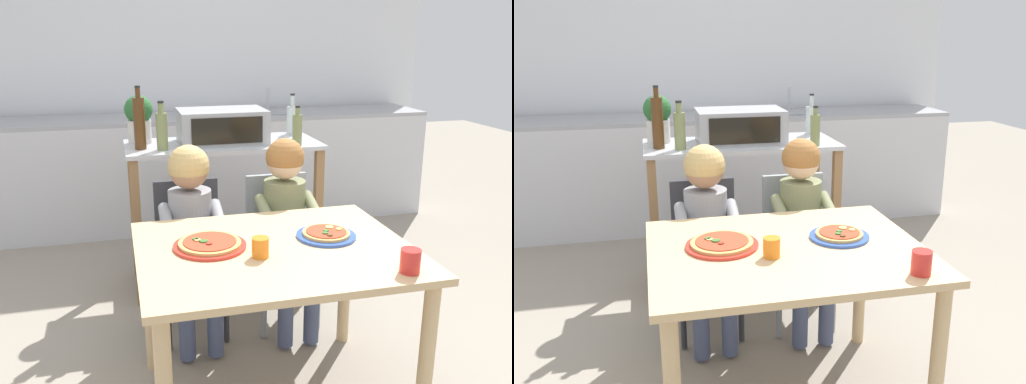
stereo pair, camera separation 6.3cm
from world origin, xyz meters
TOP-DOWN VIEW (x-y plane):
  - ground_plane at (0.00, 1.13)m, footprint 11.32×11.32m
  - back_wall_tiled at (0.00, 2.89)m, footprint 4.46×0.12m
  - kitchen_counter at (0.00, 2.48)m, footprint 4.01×0.60m
  - kitchen_island_cart at (0.04, 1.28)m, footprint 1.19×0.52m
  - toaster_oven at (0.04, 1.28)m, footprint 0.53×0.35m
  - bottle_clear_vinegar at (0.46, 1.08)m, footprint 0.06×0.06m
  - bottle_dark_olive_oil at (-0.34, 1.15)m, footprint 0.07×0.07m
  - bottle_squat_spirits at (0.55, 1.46)m, footprint 0.08×0.08m
  - bottle_brown_beer at (-0.46, 1.21)m, footprint 0.07×0.07m
  - potted_herb_plant at (-0.45, 1.39)m, footprint 0.17×0.17m
  - dining_table at (0.00, 0.00)m, footprint 1.11×0.89m
  - dining_chair_left at (-0.25, 0.72)m, footprint 0.36×0.36m
  - dining_chair_right at (0.25, 0.71)m, footprint 0.36×0.36m
  - child_in_grey_shirt at (-0.25, 0.61)m, footprint 0.32×0.42m
  - child_in_olive_shirt at (0.25, 0.60)m, footprint 0.32×0.42m
  - pizza_plate_red_rimmed at (-0.26, 0.07)m, footprint 0.30×0.30m
  - pizza_plate_blue_rimmed at (0.25, 0.06)m, footprint 0.26×0.26m
  - drinking_cup_red at (0.41, -0.35)m, footprint 0.07×0.07m
  - drinking_cup_orange at (-0.08, -0.08)m, footprint 0.07×0.07m

SIDE VIEW (x-z plane):
  - ground_plane at x=0.00m, z-range 0.00..0.00m
  - kitchen_counter at x=0.00m, z-range -0.10..1.01m
  - dining_chair_left at x=-0.25m, z-range 0.07..0.89m
  - dining_chair_right at x=0.25m, z-range 0.07..0.89m
  - kitchen_island_cart at x=0.04m, z-range 0.15..1.07m
  - dining_table at x=0.00m, z-range 0.26..0.99m
  - child_in_olive_shirt at x=0.25m, z-range 0.16..1.19m
  - child_in_grey_shirt at x=-0.25m, z-range 0.17..1.19m
  - pizza_plate_blue_rimmed at x=0.25m, z-range 0.73..0.76m
  - pizza_plate_red_rimmed at x=-0.26m, z-range 0.73..0.76m
  - drinking_cup_orange at x=-0.08m, z-range 0.73..0.81m
  - drinking_cup_red at x=0.41m, z-range 0.73..0.82m
  - bottle_squat_spirits at x=0.55m, z-range 0.88..1.15m
  - bottle_clear_vinegar at x=0.46m, z-range 0.90..1.14m
  - toaster_oven at x=0.04m, z-range 0.92..1.12m
  - bottle_dark_olive_oil at x=-0.34m, z-range 0.89..1.18m
  - bottle_brown_beer at x=-0.46m, z-range 0.89..1.26m
  - potted_herb_plant at x=-0.45m, z-range 0.93..1.22m
  - back_wall_tiled at x=0.00m, z-range 0.00..2.70m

